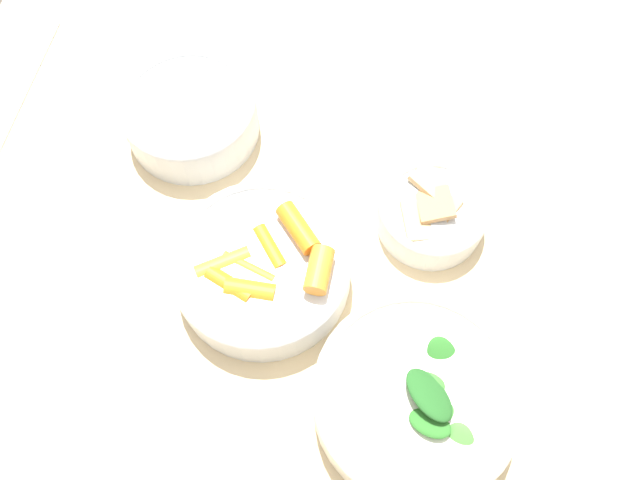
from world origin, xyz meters
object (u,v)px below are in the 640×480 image
(bowl_beans_hotdog, at_px, (191,116))
(bowl_cookies, at_px, (432,213))
(ruler, at_px, (0,125))
(bowl_greens, at_px, (415,398))
(bowl_carrots, at_px, (262,268))

(bowl_beans_hotdog, relative_size, bowl_cookies, 1.32)
(bowl_beans_hotdog, distance_m, ruler, 0.24)
(bowl_greens, height_order, bowl_cookies, bowl_greens)
(bowl_cookies, bearing_deg, bowl_carrots, 120.52)
(bowl_carrots, distance_m, bowl_beans_hotdog, 0.21)
(bowl_greens, xyz_separation_m, bowl_cookies, (0.20, 0.00, -0.01))
(bowl_greens, relative_size, ruler, 0.58)
(bowl_carrots, bearing_deg, bowl_beans_hotdog, 35.47)
(bowl_carrots, distance_m, ruler, 0.38)
(bowl_greens, bearing_deg, bowl_beans_hotdog, 46.62)
(bowl_beans_hotdog, bearing_deg, bowl_greens, -133.38)
(bowl_greens, bearing_deg, bowl_cookies, 1.07)
(bowl_beans_hotdog, bearing_deg, ruler, 98.93)
(bowl_beans_hotdog, xyz_separation_m, bowl_cookies, (-0.07, -0.29, -0.00))
(ruler, bearing_deg, bowl_carrots, -110.94)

